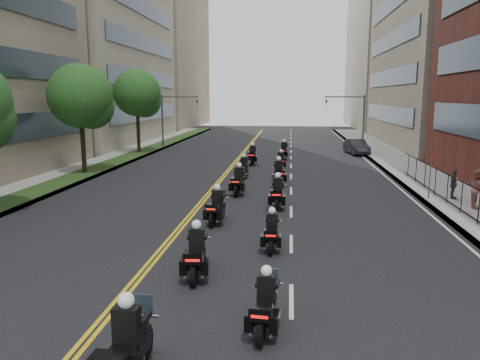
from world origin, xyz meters
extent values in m
cube|color=gray|center=(12.00, 25.00, 0.07)|extent=(4.00, 90.00, 0.15)
cube|color=gray|center=(-12.00, 25.00, 0.07)|extent=(4.00, 90.00, 0.15)
cube|color=#193613|center=(-11.20, 25.00, 0.17)|extent=(2.00, 90.00, 0.04)
cube|color=#806D5D|center=(21.50, 48.00, 15.00)|extent=(15.00, 28.00, 30.00)
cube|color=#333F4C|center=(13.95, 48.00, 3.50)|extent=(0.12, 24.08, 1.80)
cube|color=#333F4C|center=(13.95, 48.00, 7.50)|extent=(0.12, 24.08, 1.80)
cube|color=#333F4C|center=(13.95, 48.00, 11.50)|extent=(0.12, 24.08, 1.80)
cube|color=#333F4C|center=(13.95, 48.00, 15.50)|extent=(0.12, 24.08, 1.80)
cube|color=gray|center=(21.50, 78.00, 13.00)|extent=(15.00, 28.00, 26.00)
cube|color=#333F4C|center=(-13.95, 48.00, 3.50)|extent=(0.12, 24.08, 1.80)
cube|color=#333F4C|center=(-13.95, 48.00, 7.50)|extent=(0.12, 24.08, 1.80)
cube|color=#333F4C|center=(-13.95, 48.00, 11.50)|extent=(0.12, 24.08, 1.80)
cube|color=#333F4C|center=(-13.95, 48.00, 15.50)|extent=(0.12, 24.08, 1.80)
cube|color=#806D5D|center=(-22.00, 78.00, 13.00)|extent=(16.00, 28.00, 26.00)
cylinder|color=#322216|center=(-11.20, 24.00, 2.55)|extent=(0.32, 0.32, 5.11)
sphere|color=#1C4818|center=(-11.20, 24.00, 5.47)|extent=(4.40, 4.40, 4.40)
sphere|color=#1C4818|center=(-10.60, 24.40, 4.75)|extent=(3.08, 3.08, 3.08)
cylinder|color=#322216|center=(-11.20, 36.00, 2.69)|extent=(0.32, 0.32, 5.39)
sphere|color=#1C4818|center=(-11.20, 36.00, 5.78)|extent=(4.40, 4.40, 4.40)
sphere|color=#1C4818|center=(-10.60, 36.40, 5.00)|extent=(3.08, 3.08, 3.08)
cylinder|color=#3F3F44|center=(10.50, 42.00, 2.80)|extent=(0.18, 0.18, 5.60)
cylinder|color=#3F3F44|center=(8.50, 42.00, 5.40)|extent=(4.00, 0.14, 0.14)
imported|color=black|center=(6.70, 42.00, 4.60)|extent=(0.16, 0.20, 1.00)
cylinder|color=#3F3F44|center=(-10.50, 42.00, 2.80)|extent=(0.18, 0.18, 5.60)
cylinder|color=#3F3F44|center=(-8.50, 42.00, 5.40)|extent=(4.00, 0.14, 0.14)
imported|color=black|center=(-6.70, 42.00, 4.60)|extent=(0.16, 0.20, 1.00)
cylinder|color=black|center=(0.12, 1.76, 0.38)|extent=(0.19, 0.76, 0.76)
cube|color=black|center=(0.08, 0.87, 0.69)|extent=(0.53, 1.52, 0.44)
cube|color=black|center=(0.08, 0.93, 1.25)|extent=(0.50, 0.33, 0.69)
sphere|color=white|center=(0.08, 0.94, 1.71)|extent=(0.32, 0.32, 0.32)
cylinder|color=black|center=(2.52, 2.57, 0.32)|extent=(0.19, 0.65, 0.64)
cylinder|color=black|center=(2.65, 4.08, 0.32)|extent=(0.19, 0.65, 0.64)
cube|color=black|center=(2.59, 3.32, 0.59)|extent=(0.51, 1.31, 0.38)
cube|color=silver|center=(2.59, 3.37, 0.37)|extent=(0.41, 0.55, 0.28)
cube|color=black|center=(2.52, 2.57, 0.81)|extent=(0.53, 0.44, 0.30)
cube|color=red|center=(2.50, 2.37, 0.79)|extent=(0.38, 0.06, 0.07)
cube|color=black|center=(2.59, 3.37, 1.06)|extent=(0.44, 0.30, 0.59)
sphere|color=white|center=(2.59, 3.38, 1.46)|extent=(0.27, 0.27, 0.27)
cylinder|color=black|center=(0.37, 5.66, 0.36)|extent=(0.21, 0.72, 0.71)
cylinder|color=black|center=(0.23, 7.33, 0.36)|extent=(0.21, 0.72, 0.71)
cube|color=black|center=(0.30, 6.49, 0.65)|extent=(0.56, 1.45, 0.42)
cube|color=silver|center=(0.29, 6.55, 0.41)|extent=(0.45, 0.61, 0.32)
cube|color=black|center=(0.37, 5.66, 0.90)|extent=(0.58, 0.49, 0.34)
cube|color=red|center=(0.39, 5.44, 0.88)|extent=(0.42, 0.07, 0.07)
cube|color=black|center=(0.29, 6.55, 1.18)|extent=(0.49, 0.33, 0.65)
sphere|color=white|center=(0.29, 6.56, 1.62)|extent=(0.30, 0.30, 0.30)
cylinder|color=black|center=(2.48, 8.60, 0.31)|extent=(0.13, 0.63, 0.63)
cylinder|color=black|center=(2.49, 10.08, 0.31)|extent=(0.13, 0.63, 0.63)
cube|color=black|center=(2.49, 9.34, 0.57)|extent=(0.39, 1.24, 0.37)
cube|color=silver|center=(2.49, 9.39, 0.36)|extent=(0.35, 0.51, 0.28)
cube|color=black|center=(2.48, 8.60, 0.79)|extent=(0.48, 0.39, 0.29)
cube|color=red|center=(2.48, 8.41, 0.77)|extent=(0.37, 0.03, 0.06)
cube|color=black|center=(2.49, 9.39, 1.03)|extent=(0.41, 0.26, 0.57)
sphere|color=white|center=(2.49, 9.39, 1.42)|extent=(0.27, 0.27, 0.27)
cylinder|color=black|center=(-0.12, 11.83, 0.35)|extent=(0.21, 0.70, 0.69)
cylinder|color=black|center=(0.06, 13.45, 0.35)|extent=(0.21, 0.70, 0.69)
cube|color=black|center=(-0.03, 12.64, 0.63)|extent=(0.57, 1.41, 0.41)
cube|color=silver|center=(-0.02, 12.69, 0.40)|extent=(0.44, 0.60, 0.30)
cube|color=black|center=(-0.12, 11.83, 0.87)|extent=(0.57, 0.48, 0.33)
cube|color=red|center=(-0.14, 11.62, 0.85)|extent=(0.41, 0.07, 0.07)
cube|color=black|center=(-0.02, 12.69, 1.14)|extent=(0.47, 0.33, 0.63)
sphere|color=white|center=(-0.02, 12.70, 1.57)|extent=(0.29, 0.29, 0.29)
cylinder|color=black|center=(2.50, 14.83, 0.36)|extent=(0.17, 0.72, 0.72)
cylinder|color=black|center=(2.55, 16.52, 0.36)|extent=(0.17, 0.72, 0.72)
cube|color=black|center=(2.52, 15.67, 0.66)|extent=(0.49, 1.44, 0.42)
cube|color=silver|center=(2.53, 15.73, 0.41)|extent=(0.42, 0.59, 0.32)
cube|color=black|center=(2.50, 14.83, 0.91)|extent=(0.56, 0.46, 0.34)
cube|color=red|center=(2.49, 14.61, 0.89)|extent=(0.42, 0.05, 0.07)
cube|color=black|center=(2.53, 15.73, 1.19)|extent=(0.47, 0.31, 0.66)
sphere|color=white|center=(2.53, 15.74, 1.63)|extent=(0.31, 0.31, 0.31)
cylinder|color=black|center=(0.20, 17.91, 0.37)|extent=(0.20, 0.74, 0.73)
cylinder|color=black|center=(0.31, 19.62, 0.37)|extent=(0.20, 0.74, 0.73)
cube|color=black|center=(0.26, 18.77, 0.67)|extent=(0.54, 1.48, 0.43)
cube|color=silver|center=(0.26, 18.82, 0.42)|extent=(0.45, 0.62, 0.32)
cube|color=black|center=(0.20, 17.91, 0.92)|extent=(0.59, 0.49, 0.34)
cube|color=red|center=(0.19, 17.69, 0.90)|extent=(0.43, 0.06, 0.08)
cube|color=black|center=(0.26, 18.82, 1.20)|extent=(0.49, 0.33, 0.67)
sphere|color=white|center=(0.26, 18.83, 1.65)|extent=(0.31, 0.31, 0.31)
cylinder|color=black|center=(2.51, 20.92, 0.36)|extent=(0.23, 0.74, 0.73)
cylinder|color=black|center=(2.32, 22.63, 0.36)|extent=(0.23, 0.74, 0.73)
cube|color=black|center=(2.42, 21.77, 0.66)|extent=(0.61, 1.49, 0.43)
cube|color=silver|center=(2.41, 21.83, 0.42)|extent=(0.47, 0.63, 0.32)
cube|color=black|center=(2.51, 20.92, 0.92)|extent=(0.60, 0.51, 0.34)
cube|color=red|center=(2.54, 20.70, 0.90)|extent=(0.43, 0.08, 0.07)
cube|color=black|center=(2.41, 21.83, 1.20)|extent=(0.50, 0.35, 0.66)
sphere|color=white|center=(2.41, 21.84, 1.65)|extent=(0.31, 0.31, 0.31)
cylinder|color=black|center=(-0.09, 23.52, 0.33)|extent=(0.20, 0.67, 0.66)
cylinder|color=black|center=(0.06, 25.07, 0.33)|extent=(0.20, 0.67, 0.66)
cube|color=black|center=(-0.01, 24.30, 0.60)|extent=(0.53, 1.34, 0.39)
cube|color=silver|center=(-0.01, 24.34, 0.38)|extent=(0.42, 0.57, 0.29)
cube|color=black|center=(-0.09, 23.52, 0.83)|extent=(0.54, 0.45, 0.31)
cube|color=red|center=(-0.11, 23.32, 0.81)|extent=(0.39, 0.07, 0.07)
cube|color=black|center=(-0.01, 24.34, 1.09)|extent=(0.45, 0.31, 0.60)
sphere|color=white|center=(-0.01, 24.35, 1.49)|extent=(0.28, 0.28, 0.28)
cylinder|color=black|center=(2.46, 27.25, 0.31)|extent=(0.15, 0.63, 0.62)
cylinder|color=black|center=(2.41, 28.71, 0.31)|extent=(0.15, 0.63, 0.62)
cube|color=black|center=(2.44, 27.98, 0.57)|extent=(0.43, 1.25, 0.37)
cube|color=silver|center=(2.43, 28.03, 0.36)|extent=(0.37, 0.51, 0.27)
cube|color=black|center=(2.46, 27.25, 0.78)|extent=(0.49, 0.40, 0.29)
cube|color=red|center=(2.47, 27.06, 0.77)|extent=(0.37, 0.04, 0.06)
cube|color=black|center=(2.43, 28.03, 1.02)|extent=(0.41, 0.27, 0.57)
sphere|color=white|center=(2.43, 28.03, 1.41)|extent=(0.26, 0.26, 0.26)
cylinder|color=black|center=(0.08, 29.56, 0.36)|extent=(0.16, 0.73, 0.73)
cylinder|color=black|center=(0.11, 31.27, 0.36)|extent=(0.16, 0.73, 0.73)
cube|color=black|center=(0.09, 30.42, 0.66)|extent=(0.48, 1.45, 0.43)
cube|color=silver|center=(0.09, 30.47, 0.42)|extent=(0.42, 0.60, 0.32)
cube|color=black|center=(0.08, 29.56, 0.92)|extent=(0.56, 0.46, 0.34)
cube|color=red|center=(0.07, 29.34, 0.90)|extent=(0.43, 0.04, 0.07)
cube|color=black|center=(0.09, 30.47, 1.20)|extent=(0.48, 0.31, 0.66)
sphere|color=white|center=(0.09, 30.48, 1.65)|extent=(0.31, 0.31, 0.31)
cylinder|color=black|center=(2.47, 32.91, 0.36)|extent=(0.23, 0.73, 0.72)
cylinder|color=black|center=(2.67, 34.58, 0.36)|extent=(0.23, 0.73, 0.72)
cube|color=black|center=(2.57, 33.74, 0.65)|extent=(0.61, 1.47, 0.42)
cube|color=silver|center=(2.58, 33.80, 0.41)|extent=(0.47, 0.62, 0.32)
cube|color=black|center=(2.47, 32.91, 0.91)|extent=(0.60, 0.51, 0.34)
cube|color=red|center=(2.44, 32.69, 0.89)|extent=(0.42, 0.08, 0.07)
cube|color=black|center=(2.58, 33.80, 1.18)|extent=(0.50, 0.35, 0.65)
sphere|color=white|center=(2.58, 33.81, 1.63)|extent=(0.31, 0.31, 0.31)
imported|color=black|center=(9.40, 38.29, 0.71)|extent=(2.17, 4.50, 1.42)
imported|color=#995B53|center=(12.11, 16.09, 1.09)|extent=(0.85, 1.01, 1.87)
imported|color=#3C3C43|center=(11.65, 18.08, 0.93)|extent=(0.44, 0.94, 1.56)
camera|label=1|loc=(3.08, -6.99, 5.48)|focal=35.00mm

